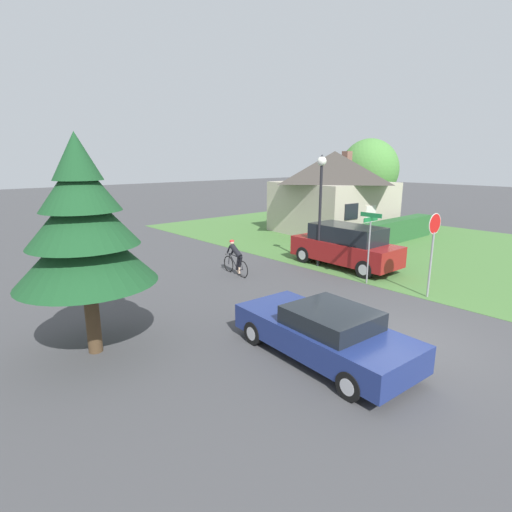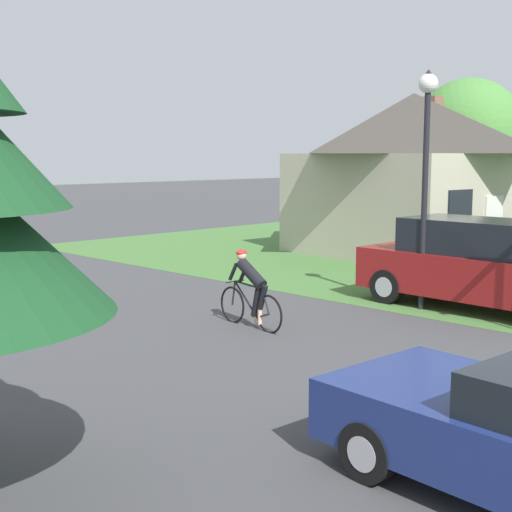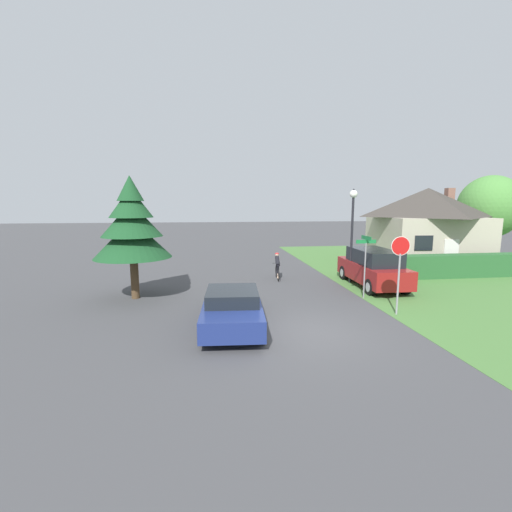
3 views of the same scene
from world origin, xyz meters
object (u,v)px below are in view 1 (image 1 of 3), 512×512
at_px(cottage_house, 333,191).
at_px(parked_suv_right, 345,246).
at_px(conifer_tall_near, 83,227).
at_px(deciduous_tree_right, 369,170).
at_px(street_lamp, 321,188).
at_px(stop_sign, 433,239).
at_px(street_name_sign, 370,235).
at_px(cyclist, 236,258).
at_px(sedan_left_lane, 324,333).

relative_size(cottage_house, parked_suv_right, 1.47).
xyz_separation_m(conifer_tall_near, deciduous_tree_right, (23.78, 7.79, 0.75)).
xyz_separation_m(street_lamp, deciduous_tree_right, (13.25, 6.21, 0.43)).
bearing_deg(cottage_house, deciduous_tree_right, 16.37).
bearing_deg(street_lamp, cottage_house, 34.09).
distance_m(stop_sign, street_lamp, 5.41).
bearing_deg(parked_suv_right, street_name_sign, 147.23).
height_order(stop_sign, street_name_sign, stop_sign).
xyz_separation_m(stop_sign, deciduous_tree_right, (13.62, 11.43, 1.83)).
bearing_deg(deciduous_tree_right, parked_suv_right, -150.44).
xyz_separation_m(cyclist, street_name_sign, (3.00, -4.34, 1.19)).
bearing_deg(cyclist, street_lamp, -106.13).
xyz_separation_m(cottage_house, street_lamp, (-7.53, -5.09, 0.78)).
distance_m(cottage_house, cyclist, 11.89).
bearing_deg(cottage_house, street_name_sign, -130.11).
height_order(cyclist, deciduous_tree_right, deciduous_tree_right).
bearing_deg(deciduous_tree_right, street_lamp, -154.88).
relative_size(street_lamp, street_name_sign, 1.78).
bearing_deg(stop_sign, deciduous_tree_right, -135.23).
relative_size(street_lamp, deciduous_tree_right, 0.79).
relative_size(cyclist, parked_suv_right, 0.36).
xyz_separation_m(street_name_sign, conifer_tall_near, (-9.93, 1.34, 1.25)).
xyz_separation_m(sedan_left_lane, street_lamp, (6.53, 5.58, 2.82)).
bearing_deg(stop_sign, street_lamp, -89.27).
bearing_deg(sedan_left_lane, parked_suv_right, -53.29).
relative_size(cyclist, conifer_tall_near, 0.34).
distance_m(cyclist, conifer_tall_near, 7.93).
height_order(cottage_house, sedan_left_lane, cottage_house).
bearing_deg(conifer_tall_near, street_lamp, 8.54).
bearing_deg(sedan_left_lane, street_name_sign, -61.95).
relative_size(cottage_house, conifer_tall_near, 1.37).
bearing_deg(conifer_tall_near, cyclist, 23.42).
bearing_deg(conifer_tall_near, deciduous_tree_right, 18.15).
relative_size(parked_suv_right, stop_sign, 1.68).
xyz_separation_m(street_lamp, conifer_tall_near, (-10.53, -1.58, -0.33)).
bearing_deg(stop_sign, street_name_sign, -79.41).
distance_m(cyclist, street_name_sign, 5.41).
xyz_separation_m(sedan_left_lane, deciduous_tree_right, (19.78, 11.79, 3.25)).
height_order(sedan_left_lane, deciduous_tree_right, deciduous_tree_right).
distance_m(sedan_left_lane, street_lamp, 9.04).
relative_size(cyclist, street_lamp, 0.36).
xyz_separation_m(sedan_left_lane, street_name_sign, (5.93, 2.66, 1.25)).
bearing_deg(parked_suv_right, sedan_left_lane, 124.17).
xyz_separation_m(street_name_sign, deciduous_tree_right, (13.85, 9.13, 2.00)).
distance_m(cyclist, deciduous_tree_right, 17.81).
distance_m(conifer_tall_near, deciduous_tree_right, 25.03).
height_order(sedan_left_lane, street_lamp, street_lamp).
relative_size(cottage_house, street_lamp, 1.49).
relative_size(cyclist, stop_sign, 0.61).
relative_size(cyclist, street_name_sign, 0.65).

